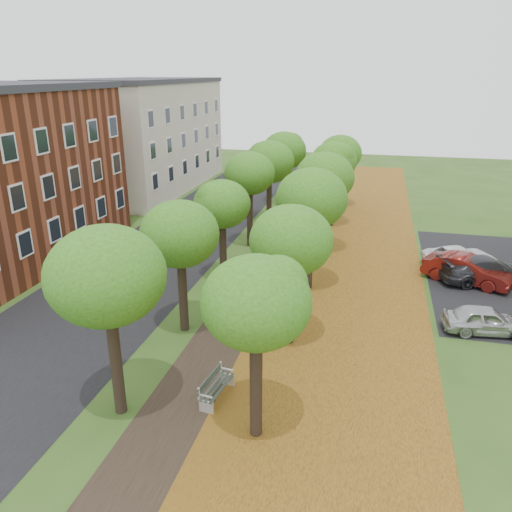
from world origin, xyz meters
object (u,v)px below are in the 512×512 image
Objects in this scene: car_grey at (486,270)px; car_silver at (486,320)px; bench at (216,387)px; car_white at (460,257)px; car_red at (467,270)px.

car_silver is at bearing 151.70° from car_grey.
car_white is (10.24, 15.73, 0.14)m from bench.
car_grey is 2.44m from car_white.
bench is 0.39× the size of car_grey.
car_grey reaches higher than bench.
bench is 17.60m from car_grey.
car_red is 2.49m from car_white.
car_red is 1.05m from car_grey.
car_white is (0.00, 8.32, -0.02)m from car_silver.
bench is at bearing 165.77° from car_red.
car_red reaches higher than car_white.
car_red is 0.91× the size of car_grey.
car_grey is (1.02, 6.11, 0.11)m from car_silver.
car_grey is at bearing -16.61° from car_silver.
car_red is 1.06× the size of car_white.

